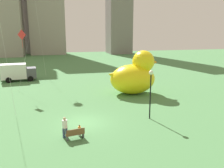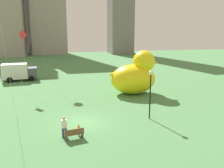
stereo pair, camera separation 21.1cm
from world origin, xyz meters
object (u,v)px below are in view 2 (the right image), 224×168
(kite_red, at_px, (23,37))
(giant_inflatable_duck, at_px, (135,76))
(person_child, at_px, (79,130))
(box_truck, at_px, (19,72))
(person_adult, at_px, (64,126))
(lamppost, at_px, (151,85))
(park_bench, at_px, (75,134))

(kite_red, bearing_deg, giant_inflatable_duck, -14.43)
(person_child, height_order, box_truck, box_truck)
(person_child, distance_m, box_truck, 24.91)
(person_adult, height_order, lamppost, lamppost)
(giant_inflatable_duck, height_order, box_truck, giant_inflatable_duck)
(park_bench, bearing_deg, person_child, 56.77)
(park_bench, bearing_deg, box_truck, 106.67)
(giant_inflatable_duck, bearing_deg, box_truck, 143.27)
(park_bench, relative_size, lamppost, 0.32)
(lamppost, bearing_deg, box_truck, 124.40)
(park_bench, xyz_separation_m, person_child, (0.39, 0.59, 0.05))
(lamppost, bearing_deg, giant_inflatable_duck, 80.64)
(park_bench, height_order, person_child, person_child)
(giant_inflatable_duck, bearing_deg, park_bench, -126.00)
(giant_inflatable_duck, relative_size, kite_red, 0.83)
(person_child, relative_size, kite_red, 0.11)
(person_child, distance_m, lamppost, 7.88)
(person_adult, xyz_separation_m, giant_inflatable_duck, (9.65, 11.71, 1.49))
(giant_inflatable_duck, xyz_separation_m, kite_red, (-14.09, 3.62, 5.00))
(lamppost, height_order, kite_red, kite_red)
(person_adult, distance_m, giant_inflatable_duck, 15.24)
(person_adult, distance_m, lamppost, 8.80)
(person_child, xyz_separation_m, giant_inflatable_duck, (8.50, 11.63, 1.92))
(box_truck, xyz_separation_m, kite_red, (2.06, -8.43, 6.00))
(park_bench, height_order, person_adult, person_adult)
(person_adult, distance_m, person_child, 1.23)
(lamppost, xyz_separation_m, kite_red, (-12.56, 12.92, 4.07))
(park_bench, height_order, box_truck, box_truck)
(park_bench, xyz_separation_m, lamppost, (7.35, 2.92, 2.90))
(kite_red, bearing_deg, park_bench, -71.81)
(kite_red, bearing_deg, person_child, -69.87)
(kite_red, bearing_deg, box_truck, 103.75)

